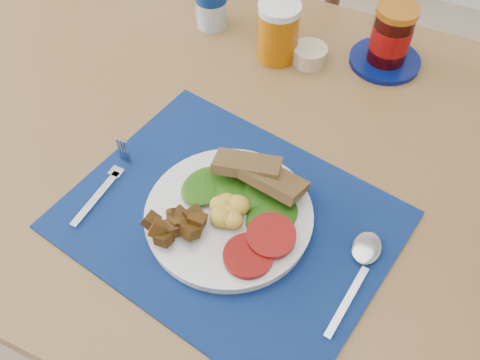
{
  "coord_description": "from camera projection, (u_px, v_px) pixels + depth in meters",
  "views": [
    {
      "loc": [
        0.41,
        -0.36,
        1.43
      ],
      "look_at": [
        0.2,
        0.08,
        0.8
      ],
      "focal_mm": 40.0,
      "sensor_mm": 36.0,
      "label": 1
    }
  ],
  "objects": [
    {
      "name": "chair_far",
      "position": [
        285.0,
        24.0,
        1.46
      ],
      "size": [
        0.45,
        0.44,
        1.07
      ],
      "rotation": [
        0.0,
        0.0,
        2.98
      ],
      "color": "brown",
      "rests_on": "ground"
    },
    {
      "name": "breakfast_plate",
      "position": [
        225.0,
        213.0,
        0.8
      ],
      "size": [
        0.25,
        0.25,
        0.06
      ],
      "rotation": [
        0.0,
        0.0,
        0.08
      ],
      "color": "silver",
      "rests_on": "placemat"
    },
    {
      "name": "ramekin",
      "position": [
        309.0,
        55.0,
        1.03
      ],
      "size": [
        0.07,
        0.07,
        0.03
      ],
      "primitive_type": "cylinder",
      "color": "#C8B493",
      "rests_on": "table"
    },
    {
      "name": "fork",
      "position": [
        109.0,
        181.0,
        0.86
      ],
      "size": [
        0.02,
        0.17,
        0.0
      ],
      "rotation": [
        0.0,
        0.0,
        -0.04
      ],
      "color": "#B2B5BA",
      "rests_on": "placemat"
    },
    {
      "name": "juice_glass",
      "position": [
        278.0,
        33.0,
        1.01
      ],
      "size": [
        0.08,
        0.08,
        0.11
      ],
      "primitive_type": "cylinder",
      "color": "#A95404",
      "rests_on": "table"
    },
    {
      "name": "spoon",
      "position": [
        361.0,
        264.0,
        0.76
      ],
      "size": [
        0.04,
        0.18,
        0.01
      ],
      "rotation": [
        0.0,
        0.0,
        -0.14
      ],
      "color": "#B2B5BA",
      "rests_on": "placemat"
    },
    {
      "name": "placemat",
      "position": [
        229.0,
        220.0,
        0.81
      ],
      "size": [
        0.54,
        0.45,
        0.0
      ],
      "primitive_type": "cube",
      "rotation": [
        0.0,
        0.0,
        -0.19
      ],
      "color": "black",
      "rests_on": "table"
    },
    {
      "name": "jam_on_saucer",
      "position": [
        390.0,
        40.0,
        1.0
      ],
      "size": [
        0.14,
        0.14,
        0.12
      ],
      "color": "#051157",
      "rests_on": "table"
    },
    {
      "name": "table",
      "position": [
        170.0,
        146.0,
        1.02
      ],
      "size": [
        1.4,
        0.9,
        0.75
      ],
      "color": "brown",
      "rests_on": "ground"
    }
  ]
}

